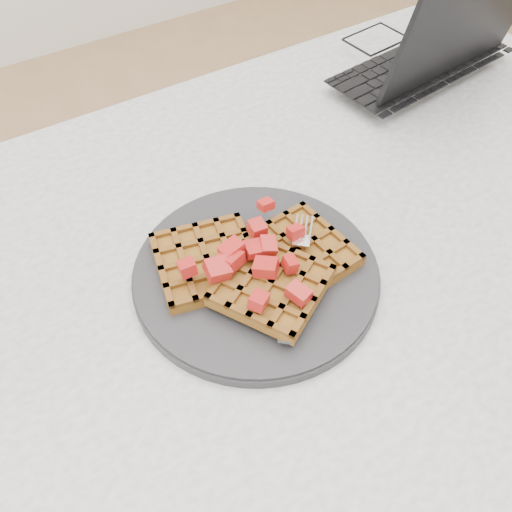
{
  "coord_description": "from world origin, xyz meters",
  "views": [
    {
      "loc": [
        -0.32,
        -0.37,
        1.28
      ],
      "look_at": [
        -0.1,
        -0.02,
        0.79
      ],
      "focal_mm": 40.0,
      "sensor_mm": 36.0,
      "label": 1
    }
  ],
  "objects": [
    {
      "name": "strawberry_pile",
      "position": [
        -0.1,
        -0.02,
        0.8
      ],
      "size": [
        0.15,
        0.15,
        0.02
      ],
      "primitive_type": null,
      "color": "#950C0C",
      "rests_on": "waffles"
    },
    {
      "name": "fork",
      "position": [
        -0.07,
        -0.05,
        0.77
      ],
      "size": [
        0.14,
        0.15,
        0.02
      ],
      "primitive_type": null,
      "rotation": [
        0.0,
        0.0,
        -0.73
      ],
      "color": "silver",
      "rests_on": "plate"
    },
    {
      "name": "ground",
      "position": [
        0.0,
        0.0,
        0.0
      ],
      "size": [
        4.0,
        4.0,
        0.0
      ],
      "primitive_type": "plane",
      "color": "tan",
      "rests_on": "ground"
    },
    {
      "name": "waffles",
      "position": [
        -0.1,
        -0.02,
        0.78
      ],
      "size": [
        0.22,
        0.22,
        0.03
      ],
      "color": "#8E5A1E",
      "rests_on": "plate"
    },
    {
      "name": "plate",
      "position": [
        -0.1,
        -0.02,
        0.76
      ],
      "size": [
        0.29,
        0.29,
        0.02
      ],
      "primitive_type": "cylinder",
      "color": "#232326",
      "rests_on": "table"
    },
    {
      "name": "laptop",
      "position": [
        0.36,
        0.23,
        0.79
      ],
      "size": [
        0.34,
        0.26,
        0.22
      ],
      "rotation": [
        0.0,
        0.0,
        3.24
      ],
      "color": "black",
      "rests_on": "table"
    },
    {
      "name": "table",
      "position": [
        0.0,
        0.0,
        0.64
      ],
      "size": [
        1.2,
        0.8,
        0.75
      ],
      "color": "silver",
      "rests_on": "ground"
    }
  ]
}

